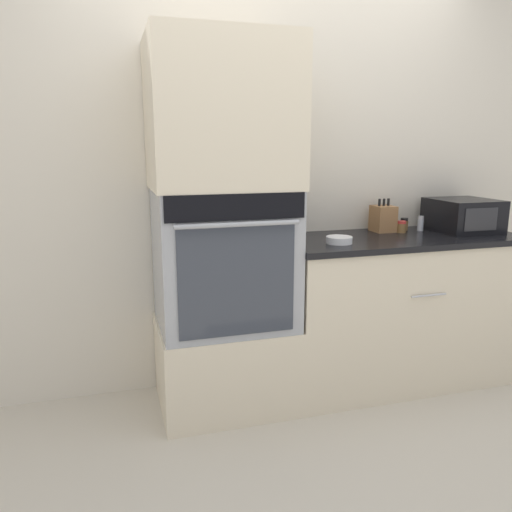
# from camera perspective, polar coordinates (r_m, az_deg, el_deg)

# --- Properties ---
(ground_plane) EXTENTS (12.00, 12.00, 0.00)m
(ground_plane) POSITION_cam_1_polar(r_m,az_deg,el_deg) (2.90, 5.54, -17.95)
(ground_plane) COLOR beige
(wall_back) EXTENTS (8.00, 0.05, 2.50)m
(wall_back) POSITION_cam_1_polar(r_m,az_deg,el_deg) (3.10, 1.64, 8.47)
(wall_back) COLOR beige
(wall_back) RESTS_ON ground_plane
(oven_cabinet_base) EXTENTS (0.75, 0.60, 0.49)m
(oven_cabinet_base) POSITION_cam_1_polar(r_m,az_deg,el_deg) (2.94, -3.54, -12.10)
(oven_cabinet_base) COLOR beige
(oven_cabinet_base) RESTS_ON ground_plane
(wall_oven) EXTENTS (0.72, 0.64, 0.75)m
(wall_oven) POSITION_cam_1_polar(r_m,az_deg,el_deg) (2.74, -3.70, -0.20)
(wall_oven) COLOR #9EA0A5
(wall_oven) RESTS_ON oven_cabinet_base
(oven_cabinet_upper) EXTENTS (0.75, 0.60, 0.76)m
(oven_cabinet_upper) POSITION_cam_1_polar(r_m,az_deg,el_deg) (2.68, -3.95, 15.83)
(oven_cabinet_upper) COLOR beige
(oven_cabinet_upper) RESTS_ON wall_oven
(counter_unit) EXTENTS (1.48, 0.63, 0.93)m
(counter_unit) POSITION_cam_1_polar(r_m,az_deg,el_deg) (3.27, 15.76, -5.82)
(counter_unit) COLOR beige
(counter_unit) RESTS_ON ground_plane
(microwave) EXTENTS (0.37, 0.39, 0.20)m
(microwave) POSITION_cam_1_polar(r_m,az_deg,el_deg) (3.46, 22.56, 4.34)
(microwave) COLOR black
(microwave) RESTS_ON counter_unit
(knife_block) EXTENTS (0.13, 0.14, 0.21)m
(knife_block) POSITION_cam_1_polar(r_m,az_deg,el_deg) (3.28, 14.31, 4.18)
(knife_block) COLOR olive
(knife_block) RESTS_ON counter_unit
(bowl) EXTENTS (0.15, 0.15, 0.04)m
(bowl) POSITION_cam_1_polar(r_m,az_deg,el_deg) (2.83, 9.49, 1.82)
(bowl) COLOR white
(bowl) RESTS_ON counter_unit
(condiment_jar_near) EXTENTS (0.05, 0.05, 0.08)m
(condiment_jar_near) POSITION_cam_1_polar(r_m,az_deg,el_deg) (3.37, 16.56, 3.50)
(condiment_jar_near) COLOR brown
(condiment_jar_near) RESTS_ON counter_unit
(condiment_jar_mid) EXTENTS (0.04, 0.04, 0.09)m
(condiment_jar_mid) POSITION_cam_1_polar(r_m,az_deg,el_deg) (3.38, 18.29, 3.54)
(condiment_jar_mid) COLOR silver
(condiment_jar_mid) RESTS_ON counter_unit
(condiment_jar_far) EXTENTS (0.06, 0.06, 0.07)m
(condiment_jar_far) POSITION_cam_1_polar(r_m,az_deg,el_deg) (3.27, 16.31, 3.21)
(condiment_jar_far) COLOR brown
(condiment_jar_far) RESTS_ON counter_unit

